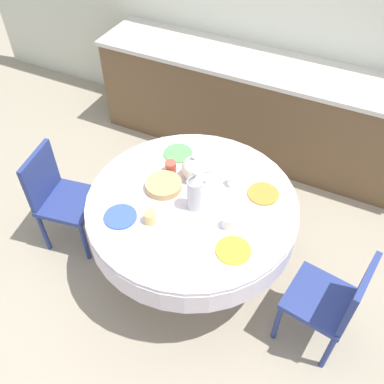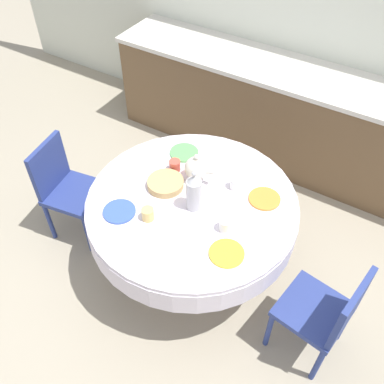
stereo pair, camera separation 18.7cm
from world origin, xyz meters
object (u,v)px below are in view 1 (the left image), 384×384
object	(u,v)px
chair_right	(59,195)
coffee_carafe	(195,192)
chair_left	(333,300)
teapot	(194,168)

from	to	relation	value
chair_right	coffee_carafe	xyz separation A→B (m)	(1.08, 0.14, 0.39)
chair_left	teapot	distance (m)	1.23
chair_right	teapot	distance (m)	1.08
chair_left	coffee_carafe	size ratio (longest dim) A/B	2.72
chair_left	teapot	xyz separation A→B (m)	(-1.13, 0.36, 0.35)
chair_right	teapot	bearing A→B (deg)	101.88
chair_right	coffee_carafe	distance (m)	1.16
coffee_carafe	teapot	size ratio (longest dim) A/B	1.37
coffee_carafe	teapot	bearing A→B (deg)	117.38
chair_right	chair_left	bearing A→B (deg)	80.82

